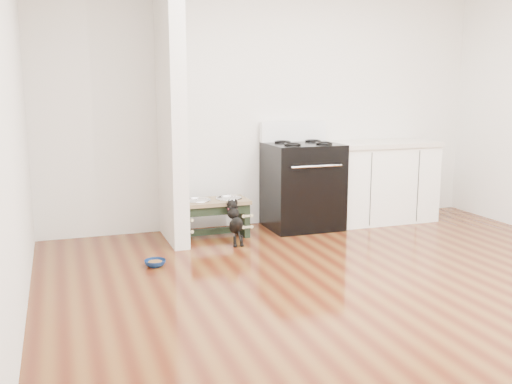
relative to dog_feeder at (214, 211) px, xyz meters
name	(u,v)px	position (x,y,z in m)	size (l,w,h in m)	color
ground	(390,297)	(0.77, -2.08, -0.28)	(5.00, 5.00, 0.00)	#451A0C
room_shell	(400,71)	(0.77, -2.08, 1.34)	(5.00, 5.00, 5.00)	silver
partition_wall	(171,104)	(-0.41, 0.02, 1.07)	(0.15, 0.80, 2.70)	silver
oven_range	(302,184)	(1.02, 0.08, 0.20)	(0.76, 0.69, 1.14)	black
cabinet_run	(380,181)	(2.00, 0.10, 0.18)	(1.24, 0.64, 0.91)	white
dog_feeder	(214,211)	(0.00, 0.00, 0.00)	(0.71, 0.38, 0.40)	black
puppy	(235,220)	(0.13, -0.32, -0.04)	(0.12, 0.36, 0.43)	black
floor_bowl	(155,263)	(-0.73, -0.78, -0.25)	(0.24, 0.24, 0.06)	navy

